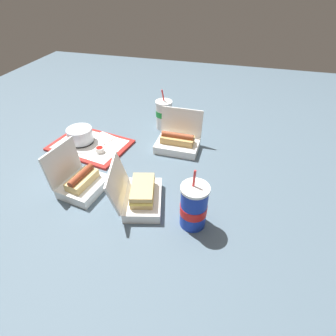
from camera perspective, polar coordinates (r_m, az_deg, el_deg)
name	(u,v)px	position (r m, az deg, el deg)	size (l,w,h in m)	color
ground_plane	(163,171)	(1.16, -1.08, -0.62)	(3.20, 3.20, 0.00)	#4C6070
food_tray	(90,145)	(1.38, -16.54, 4.79)	(0.41, 0.32, 0.01)	red
cake_container	(80,136)	(1.39, -18.54, 6.70)	(0.13, 0.13, 0.07)	black
ketchup_cup	(100,150)	(1.29, -14.63, 3.91)	(0.04, 0.04, 0.02)	white
napkin_stack	(102,139)	(1.40, -14.16, 6.22)	(0.10, 0.10, 0.00)	white
plastic_fork	(87,153)	(1.31, -17.14, 3.19)	(0.11, 0.01, 0.01)	white
clamshell_hotdog_right	(81,182)	(1.10, -18.45, -2.87)	(0.19, 0.20, 0.19)	white
clamshell_sandwich_left	(140,195)	(0.99, -6.05, -5.80)	(0.22, 0.24, 0.17)	white
clamshell_hotdog_corner	(178,141)	(1.29, 2.15, 5.84)	(0.21, 0.17, 0.18)	white
soda_cup_corner	(164,114)	(1.44, -0.89, 11.60)	(0.09, 0.09, 0.22)	white
soda_cup_left	(194,206)	(0.89, 5.61, -8.32)	(0.10, 0.10, 0.23)	#1938B7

